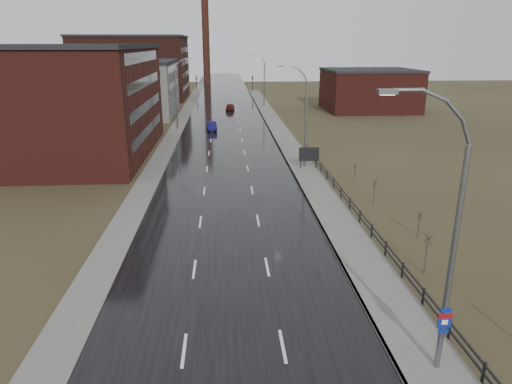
{
  "coord_description": "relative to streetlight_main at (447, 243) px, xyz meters",
  "views": [
    {
      "loc": [
        -0.19,
        -13.95,
        13.58
      ],
      "look_at": [
        2.03,
        18.35,
        3.0
      ],
      "focal_mm": 32.0,
      "sensor_mm": 36.0,
      "label": 1
    }
  ],
  "objects": [
    {
      "name": "traffic_light_right",
      "position": [
        -0.47,
        118.0,
        -1.46
      ],
      "size": [
        0.58,
        2.73,
        5.3
      ],
      "color": "black",
      "rests_on": "ground"
    },
    {
      "name": "traffic_light_left",
      "position": [
        -16.47,
        118.0,
        -1.46
      ],
      "size": [
        0.58,
        2.73,
        5.3
      ],
      "color": "black",
      "rests_on": "ground"
    },
    {
      "name": "guardrail",
      "position": [
        1.83,
        16.32,
        -5.35
      ],
      "size": [
        0.1,
        53.05,
        1.1
      ],
      "color": "black",
      "rests_on": "ground"
    },
    {
      "name": "shrub_d",
      "position": [
        5.34,
        14.08,
        -5.0
      ],
      "size": [
        0.48,
        0.5,
        1.99
      ],
      "color": "#382D23",
      "rests_on": "ground"
    },
    {
      "name": "smokestack",
      "position": [
        -14.47,
        148.0,
        9.44
      ],
      "size": [
        2.7,
        2.7,
        30.7
      ],
      "color": "#331611",
      "rests_on": "ground"
    },
    {
      "name": "car_far",
      "position": [
        -7.46,
        81.74,
        -5.33
      ],
      "size": [
        2.05,
        4.4,
        1.46
      ],
      "primitive_type": "imported",
      "rotation": [
        0.0,
        0.0,
        3.06
      ],
      "color": "#48140C",
      "rests_on": "ground"
    },
    {
      "name": "curb_right",
      "position": [
        -1.39,
        33.0,
        -5.97
      ],
      "size": [
        0.16,
        180.0,
        0.18
      ],
      "primitive_type": "cube",
      "color": "slate",
      "rests_on": "ground"
    },
    {
      "name": "building_right",
      "position": [
        21.83,
        80.0,
        -1.8
      ],
      "size": [
        18.36,
        16.32,
        8.5
      ],
      "color": "#471914",
      "rests_on": "ground"
    },
    {
      "name": "warehouse_near",
      "position": [
        -29.46,
        43.0,
        0.7
      ],
      "size": [
        22.44,
        28.56,
        13.5
      ],
      "color": "#471914",
      "rests_on": "ground"
    },
    {
      "name": "streetlight_main",
      "position": [
        0.0,
        0.0,
        0.0
      ],
      "size": [
        3.91,
        0.29,
        12.11
      ],
      "color": "slate",
      "rests_on": "ground"
    },
    {
      "name": "shrub_f",
      "position": [
        4.67,
        28.76,
        -5.17
      ],
      "size": [
        0.41,
        0.43,
        1.68
      ],
      "color": "#382D23",
      "rests_on": "ground"
    },
    {
      "name": "streetlight_left",
      "position": [
        -16.17,
        60.0,
        -0.22
      ],
      "size": [
        3.36,
        0.28,
        11.35
      ],
      "color": "slate",
      "rests_on": "ground"
    },
    {
      "name": "car_near",
      "position": [
        -10.83,
        58.1,
        -5.34
      ],
      "size": [
        1.92,
        4.48,
        1.44
      ],
      "primitive_type": "imported",
      "rotation": [
        0.0,
        0.0,
        0.09
      ],
      "color": "#100E46",
      "rests_on": "ground"
    },
    {
      "name": "shrub_c",
      "position": [
        3.47,
        8.59,
        -4.62
      ],
      "size": [
        0.64,
        0.67,
        2.71
      ],
      "color": "#382D23",
      "rests_on": "ground"
    },
    {
      "name": "sidewalk_left",
      "position": [
        -16.67,
        58.0,
        -6.0
      ],
      "size": [
        2.4,
        260.0,
        0.12
      ],
      "primitive_type": "cube",
      "color": "#595651",
      "rests_on": "ground"
    },
    {
      "name": "warehouse_mid",
      "position": [
        -26.46,
        76.0,
        -0.8
      ],
      "size": [
        16.32,
        20.4,
        10.5
      ],
      "color": "slate",
      "rests_on": "ground"
    },
    {
      "name": "sidewalk_right",
      "position": [
        0.13,
        33.0,
        -5.97
      ],
      "size": [
        3.2,
        180.0,
        0.18
      ],
      "primitive_type": "cube",
      "color": "#595651",
      "rests_on": "ground"
    },
    {
      "name": "road",
      "position": [
        -8.47,
        58.0,
        -6.03
      ],
      "size": [
        14.0,
        300.0,
        0.06
      ],
      "primitive_type": "cube",
      "color": "black",
      "rests_on": "ground"
    },
    {
      "name": "streetlight_right_far",
      "position": [
        0.03,
        88.0,
        -0.22
      ],
      "size": [
        3.36,
        0.28,
        11.35
      ],
      "color": "slate",
      "rests_on": "ground"
    },
    {
      "name": "warehouse_far",
      "position": [
        -31.47,
        106.0,
        1.7
      ],
      "size": [
        26.52,
        24.48,
        15.5
      ],
      "color": "#331611",
      "rests_on": "ground"
    },
    {
      "name": "billboard",
      "position": [
        0.63,
        33.11,
        -4.31
      ],
      "size": [
        2.27,
        0.17,
        2.61
      ],
      "color": "black",
      "rests_on": "ground"
    },
    {
      "name": "shrub_e",
      "position": [
        4.3,
        21.24,
        -4.82
      ],
      "size": [
        0.55,
        0.58,
        2.32
      ],
      "color": "#382D23",
      "rests_on": "ground"
    },
    {
      "name": "streetlight_right_mid",
      "position": [
        0.03,
        34.0,
        -0.22
      ],
      "size": [
        3.36,
        0.28,
        11.35
      ],
      "color": "slate",
      "rests_on": "ground"
    }
  ]
}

